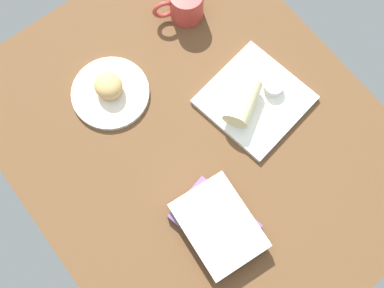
{
  "coord_description": "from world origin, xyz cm",
  "views": [
    {
      "loc": [
        -30.65,
        25.08,
        126.31
      ],
      "look_at": [
        -1.2,
        2.42,
        7.0
      ],
      "focal_mm": 46.25,
      "sensor_mm": 36.0,
      "label": 1
    }
  ],
  "objects": [
    {
      "name": "sauce_cup",
      "position": [
        -1.7,
        -24.14,
        7.07
      ],
      "size": [
        5.21,
        5.21,
        2.75
      ],
      "color": "silver",
      "rests_on": "square_plate"
    },
    {
      "name": "second_mug",
      "position": [
        31.16,
        -20.12,
        8.86
      ],
      "size": [
        9.31,
        13.84,
        9.51
      ],
      "color": "#B23833",
      "rests_on": "dining_table"
    },
    {
      "name": "book_stack",
      "position": [
        -20.81,
        9.9,
        6.74
      ],
      "size": [
        23.77,
        17.62,
        5.12
      ],
      "color": "#6B4C7A",
      "rests_on": "dining_table"
    },
    {
      "name": "scone_pastry",
      "position": [
        24.41,
        10.21,
        8.15
      ],
      "size": [
        8.01,
        7.4,
        5.49
      ],
      "primitive_type": "ellipsoid",
      "rotation": [
        0.0,
        0.0,
        0.01
      ],
      "color": "tan",
      "rests_on": "round_plate"
    },
    {
      "name": "square_plate",
      "position": [
        -1.08,
        -18.72,
        4.8
      ],
      "size": [
        27.81,
        27.81,
        1.6
      ],
      "primitive_type": "cube",
      "rotation": [
        0.0,
        0.0,
        0.16
      ],
      "color": "white",
      "rests_on": "dining_table"
    },
    {
      "name": "round_plate",
      "position": [
        23.91,
        10.53,
        4.7
      ],
      "size": [
        20.8,
        20.8,
        1.4
      ],
      "primitive_type": "cylinder",
      "color": "silver",
      "rests_on": "dining_table"
    },
    {
      "name": "breakfast_wrap",
      "position": [
        -0.58,
        -14.38,
        8.98
      ],
      "size": [
        11.94,
        13.76,
        6.75
      ],
      "primitive_type": "cylinder",
      "rotation": [
        1.57,
        0.0,
        0.54
      ],
      "color": "beige",
      "rests_on": "square_plate"
    },
    {
      "name": "dining_table",
      "position": [
        0.0,
        0.0,
        2.0
      ],
      "size": [
        110.0,
        90.0,
        4.0
      ],
      "primitive_type": "cube",
      "color": "brown",
      "rests_on": "ground"
    }
  ]
}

